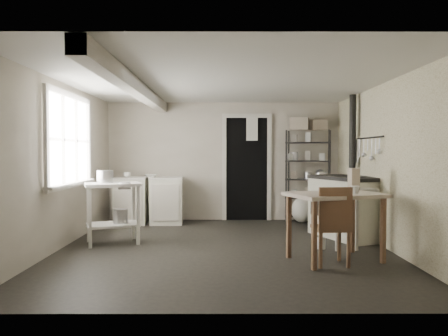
{
  "coord_description": "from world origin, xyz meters",
  "views": [
    {
      "loc": [
        -0.02,
        -6.04,
        1.33
      ],
      "look_at": [
        0.0,
        0.3,
        1.1
      ],
      "focal_mm": 35.0,
      "sensor_mm": 36.0,
      "label": 1
    }
  ],
  "objects_px": {
    "prep_table": "(113,216)",
    "stove": "(347,209)",
    "shelf_rack": "(308,172)",
    "base_cabinets": "(149,199)",
    "work_table": "(335,230)",
    "flour_sack": "(302,210)",
    "stockpot": "(105,179)",
    "chair": "(330,224)"
  },
  "relations": [
    {
      "from": "base_cabinets",
      "to": "stove",
      "type": "xyz_separation_m",
      "value": [
        3.31,
        -1.32,
        -0.02
      ]
    },
    {
      "from": "base_cabinets",
      "to": "shelf_rack",
      "type": "xyz_separation_m",
      "value": [
        3.0,
        0.22,
        0.49
      ]
    },
    {
      "from": "flour_sack",
      "to": "prep_table",
      "type": "bearing_deg",
      "value": -149.12
    },
    {
      "from": "prep_table",
      "to": "stockpot",
      "type": "xyz_separation_m",
      "value": [
        -0.12,
        0.03,
        0.54
      ]
    },
    {
      "from": "prep_table",
      "to": "work_table",
      "type": "relative_size",
      "value": 0.81
    },
    {
      "from": "flour_sack",
      "to": "base_cabinets",
      "type": "bearing_deg",
      "value": -177.94
    },
    {
      "from": "base_cabinets",
      "to": "work_table",
      "type": "xyz_separation_m",
      "value": [
        2.75,
        -2.76,
        -0.08
      ]
    },
    {
      "from": "flour_sack",
      "to": "stockpot",
      "type": "bearing_deg",
      "value": -150.48
    },
    {
      "from": "prep_table",
      "to": "flour_sack",
      "type": "bearing_deg",
      "value": 30.88
    },
    {
      "from": "chair",
      "to": "flour_sack",
      "type": "height_order",
      "value": "chair"
    },
    {
      "from": "base_cabinets",
      "to": "flour_sack",
      "type": "bearing_deg",
      "value": -0.88
    },
    {
      "from": "shelf_rack",
      "to": "work_table",
      "type": "xyz_separation_m",
      "value": [
        -0.25,
        -2.98,
        -0.57
      ]
    },
    {
      "from": "shelf_rack",
      "to": "base_cabinets",
      "type": "bearing_deg",
      "value": -158.28
    },
    {
      "from": "stove",
      "to": "work_table",
      "type": "relative_size",
      "value": 1.11
    },
    {
      "from": "prep_table",
      "to": "stockpot",
      "type": "height_order",
      "value": "stockpot"
    },
    {
      "from": "stockpot",
      "to": "work_table",
      "type": "distance_m",
      "value": 3.32
    },
    {
      "from": "shelf_rack",
      "to": "flour_sack",
      "type": "bearing_deg",
      "value": -122.18
    },
    {
      "from": "prep_table",
      "to": "chair",
      "type": "xyz_separation_m",
      "value": [
        2.87,
        -1.22,
        0.08
      ]
    },
    {
      "from": "stove",
      "to": "work_table",
      "type": "height_order",
      "value": "stove"
    },
    {
      "from": "flour_sack",
      "to": "shelf_rack",
      "type": "bearing_deg",
      "value": 40.2
    },
    {
      "from": "prep_table",
      "to": "base_cabinets",
      "type": "xyz_separation_m",
      "value": [
        0.23,
        1.75,
        0.06
      ]
    },
    {
      "from": "stockpot",
      "to": "base_cabinets",
      "type": "xyz_separation_m",
      "value": [
        0.34,
        1.72,
        -0.48
      ]
    },
    {
      "from": "shelf_rack",
      "to": "stove",
      "type": "height_order",
      "value": "shelf_rack"
    },
    {
      "from": "stove",
      "to": "flour_sack",
      "type": "height_order",
      "value": "stove"
    },
    {
      "from": "base_cabinets",
      "to": "work_table",
      "type": "bearing_deg",
      "value": -48.05
    },
    {
      "from": "base_cabinets",
      "to": "work_table",
      "type": "distance_m",
      "value": 3.9
    },
    {
      "from": "flour_sack",
      "to": "chair",
      "type": "bearing_deg",
      "value": -94.14
    },
    {
      "from": "stockpot",
      "to": "work_table",
      "type": "height_order",
      "value": "stockpot"
    },
    {
      "from": "stove",
      "to": "shelf_rack",
      "type": "bearing_deg",
      "value": 78.89
    },
    {
      "from": "stove",
      "to": "flour_sack",
      "type": "relative_size",
      "value": 2.55
    },
    {
      "from": "stockpot",
      "to": "work_table",
      "type": "bearing_deg",
      "value": -18.69
    },
    {
      "from": "work_table",
      "to": "flour_sack",
      "type": "distance_m",
      "value": 2.87
    },
    {
      "from": "stockpot",
      "to": "base_cabinets",
      "type": "distance_m",
      "value": 1.81
    },
    {
      "from": "stockpot",
      "to": "stove",
      "type": "bearing_deg",
      "value": 6.13
    },
    {
      "from": "prep_table",
      "to": "stove",
      "type": "relative_size",
      "value": 0.73
    },
    {
      "from": "prep_table",
      "to": "stove",
      "type": "distance_m",
      "value": 3.57
    },
    {
      "from": "shelf_rack",
      "to": "chair",
      "type": "xyz_separation_m",
      "value": [
        -0.36,
        -3.18,
        -0.46
      ]
    },
    {
      "from": "prep_table",
      "to": "shelf_rack",
      "type": "relative_size",
      "value": 0.5
    },
    {
      "from": "base_cabinets",
      "to": "work_table",
      "type": "height_order",
      "value": "base_cabinets"
    },
    {
      "from": "prep_table",
      "to": "flour_sack",
      "type": "height_order",
      "value": "prep_table"
    },
    {
      "from": "shelf_rack",
      "to": "stove",
      "type": "xyz_separation_m",
      "value": [
        0.31,
        -1.54,
        -0.51
      ]
    },
    {
      "from": "stockpot",
      "to": "shelf_rack",
      "type": "distance_m",
      "value": 3.86
    }
  ]
}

